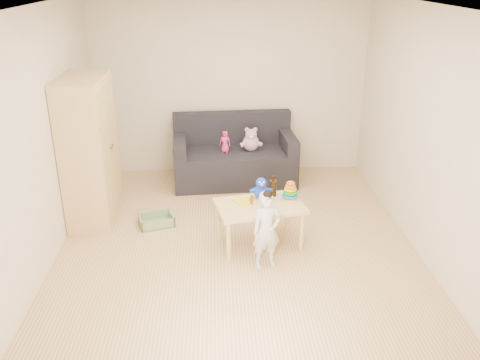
{
  "coord_description": "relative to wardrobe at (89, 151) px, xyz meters",
  "views": [
    {
      "loc": [
        -0.22,
        -5.16,
        2.94
      ],
      "look_at": [
        0.05,
        0.25,
        0.65
      ],
      "focal_mm": 38.0,
      "sensor_mm": 36.0,
      "label": 1
    }
  ],
  "objects": [
    {
      "name": "storage_bin",
      "position": [
        0.77,
        -0.24,
        -0.83
      ],
      "size": [
        0.48,
        0.41,
        0.12
      ],
      "primitive_type": null,
      "rotation": [
        0.0,
        0.0,
        0.31
      ],
      "color": "gray",
      "rests_on": "ground"
    },
    {
      "name": "sofa",
      "position": [
        1.79,
        1.07,
        -0.64
      ],
      "size": [
        1.79,
        0.97,
        0.49
      ],
      "primitive_type": "cube",
      "rotation": [
        0.0,
        0.0,
        0.06
      ],
      "color": "black",
      "rests_on": "ground"
    },
    {
      "name": "wooden_figure",
      "position": [
        1.9,
        -0.79,
        -0.33
      ],
      "size": [
        0.06,
        0.05,
        0.12
      ],
      "primitive_type": null,
      "rotation": [
        0.0,
        0.0,
        0.32
      ],
      "color": "brown",
      "rests_on": "play_table"
    },
    {
      "name": "pink_bear",
      "position": [
        2.02,
        1.05,
        -0.26
      ],
      "size": [
        0.31,
        0.28,
        0.29
      ],
      "primitive_type": null,
      "rotation": [
        0.0,
        0.0,
        0.31
      ],
      "color": "#CA95AC",
      "rests_on": "sofa"
    },
    {
      "name": "room",
      "position": [
        1.74,
        -0.67,
        0.41
      ],
      "size": [
        4.5,
        4.5,
        4.5
      ],
      "color": "tan",
      "rests_on": "ground"
    },
    {
      "name": "play_table",
      "position": [
        1.99,
        -0.77,
        -0.64
      ],
      "size": [
        1.06,
        0.79,
        0.5
      ],
      "primitive_type": "cube",
      "rotation": [
        0.0,
        0.0,
        0.21
      ],
      "color": "#E5CF7E",
      "rests_on": "ground"
    },
    {
      "name": "toddler",
      "position": [
        2.03,
        -1.23,
        -0.48
      ],
      "size": [
        0.35,
        0.27,
        0.83
      ],
      "primitive_type": "imported",
      "rotation": [
        0.0,
        0.0,
        0.25
      ],
      "color": "silver",
      "rests_on": "ground"
    },
    {
      "name": "wardrobe",
      "position": [
        0.0,
        0.0,
        0.0
      ],
      "size": [
        0.49,
        0.99,
        1.78
      ],
      "primitive_type": "cube",
      "color": "tan",
      "rests_on": "ground"
    },
    {
      "name": "yellow_book",
      "position": [
        1.84,
        -0.71,
        -0.38
      ],
      "size": [
        0.27,
        0.27,
        0.02
      ],
      "primitive_type": "cube",
      "rotation": [
        0.0,
        0.0,
        0.44
      ],
      "color": "yellow",
      "rests_on": "play_table"
    },
    {
      "name": "ring_stacker",
      "position": [
        2.35,
        -0.65,
        -0.3
      ],
      "size": [
        0.19,
        0.19,
        0.21
      ],
      "color": "yellow",
      "rests_on": "play_table"
    },
    {
      "name": "brown_bottle",
      "position": [
        2.17,
        -0.55,
        -0.28
      ],
      "size": [
        0.08,
        0.08,
        0.24
      ],
      "color": "black",
      "rests_on": "play_table"
    },
    {
      "name": "blue_plush",
      "position": [
        2.02,
        -0.6,
        -0.26
      ],
      "size": [
        0.26,
        0.23,
        0.25
      ],
      "primitive_type": null,
      "rotation": [
        0.0,
        0.0,
        0.4
      ],
      "color": "blue",
      "rests_on": "play_table"
    },
    {
      "name": "doll",
      "position": [
        1.65,
        1.0,
        -0.25
      ],
      "size": [
        0.18,
        0.14,
        0.31
      ],
      "primitive_type": "imported",
      "rotation": [
        0.0,
        0.0,
        -0.24
      ],
      "color": "#EA2B83",
      "rests_on": "sofa"
    }
  ]
}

